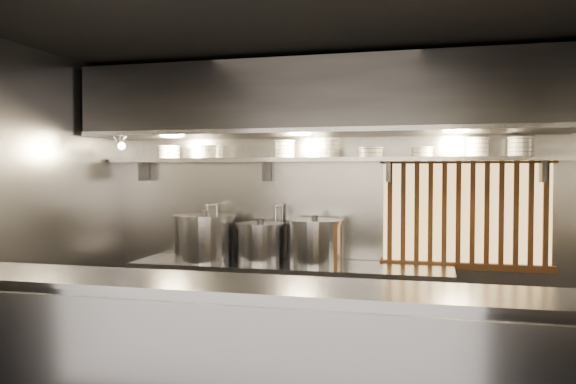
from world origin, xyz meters
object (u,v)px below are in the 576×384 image
at_px(heat_lamp, 120,140).
at_px(stock_pot_left, 205,237).
at_px(stock_pot_right, 315,241).
at_px(pendant_bulb, 312,151).
at_px(stock_pot_mid, 261,242).

height_order(heat_lamp, stock_pot_left, heat_lamp).
height_order(stock_pot_left, stock_pot_right, stock_pot_left).
distance_m(heat_lamp, stock_pot_left, 1.23).
xyz_separation_m(pendant_bulb, stock_pot_mid, (-0.50, -0.02, -0.87)).
height_order(heat_lamp, stock_pot_right, heat_lamp).
height_order(heat_lamp, pendant_bulb, heat_lamp).
xyz_separation_m(heat_lamp, stock_pot_left, (0.74, 0.28, -0.94)).
xyz_separation_m(heat_lamp, stock_pot_mid, (1.30, 0.33, -0.98)).
xyz_separation_m(heat_lamp, stock_pot_right, (1.83, 0.32, -0.96)).
xyz_separation_m(pendant_bulb, stock_pot_right, (0.03, -0.03, -0.85)).
relative_size(heat_lamp, stock_pot_mid, 0.55).
distance_m(heat_lamp, stock_pot_right, 2.09).
height_order(pendant_bulb, stock_pot_right, pendant_bulb).
bearing_deg(stock_pot_mid, pendant_bulb, 2.56).
bearing_deg(stock_pot_mid, heat_lamp, -165.88).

